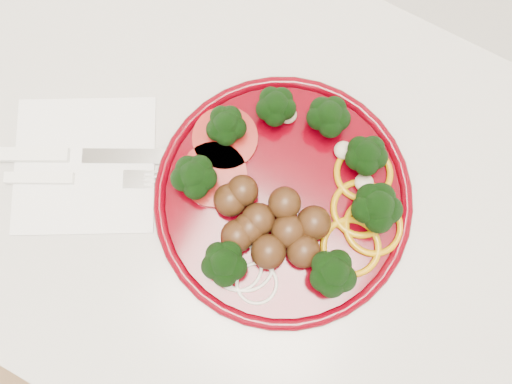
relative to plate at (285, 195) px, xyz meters
The scene contains 5 objects.
counter 0.48m from the plate, ahead, with size 2.40×0.60×0.90m.
plate is the anchor object (origin of this frame).
napkin 0.24m from the plate, 161.20° to the right, with size 0.16×0.16×0.00m, color white.
knife 0.26m from the plate, 162.49° to the right, with size 0.20×0.12×0.01m.
fork 0.26m from the plate, 156.37° to the right, with size 0.17×0.10×0.01m.
Camera 1 is at (-0.05, 1.58, 1.55)m, focal length 40.00 mm.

